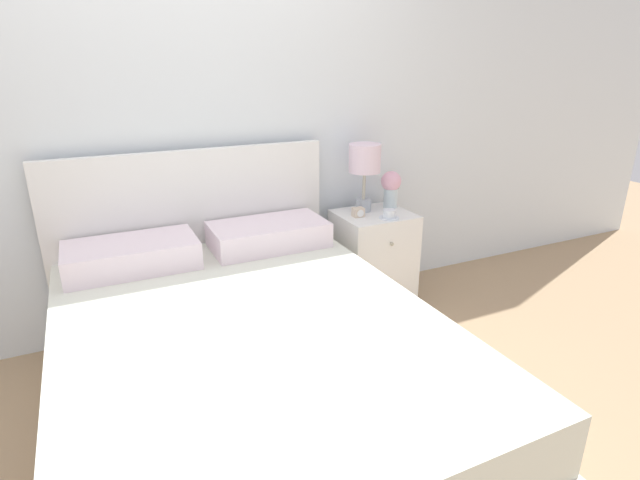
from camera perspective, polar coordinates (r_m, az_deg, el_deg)
The scene contains 8 objects.
ground_plane at distance 3.23m, azimuth -13.31°, elevation -8.93°, with size 12.00×12.00×0.00m, color tan.
wall_back at distance 2.92m, azimuth -15.71°, elevation 14.69°, with size 8.00×0.06×2.60m.
bed at distance 2.29m, azimuth -8.41°, elevation -13.42°, with size 1.57×2.06×1.07m.
nightstand at distance 3.27m, azimuth 6.04°, elevation -2.12°, with size 0.46×0.43×0.62m.
table_lamp at distance 3.14m, azimuth 5.12°, elevation 8.75°, with size 0.20×0.20×0.43m.
flower_vase at distance 3.28m, azimuth 8.14°, elevation 6.08°, with size 0.13×0.13×0.24m.
teacup at distance 3.08m, azimuth 7.92°, elevation 2.91°, with size 0.12×0.12×0.05m.
alarm_clock at distance 3.09m, azimuth 4.40°, elevation 3.18°, with size 0.07×0.06×0.06m.
Camera 1 is at (-0.52, -2.79, 1.54)m, focal length 28.00 mm.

